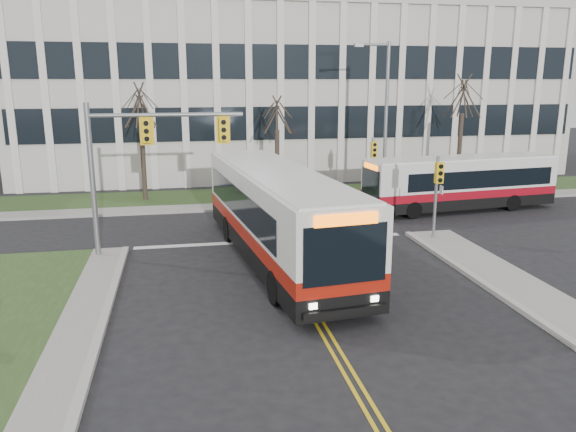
# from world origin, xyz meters

# --- Properties ---
(ground) EXTENTS (120.00, 120.00, 0.00)m
(ground) POSITION_xyz_m (0.00, 0.00, 0.00)
(ground) COLOR black
(ground) RESTS_ON ground
(sidewalk_cross) EXTENTS (44.00, 1.60, 0.14)m
(sidewalk_cross) POSITION_xyz_m (5.00, 15.20, 0.07)
(sidewalk_cross) COLOR #9E9B93
(sidewalk_cross) RESTS_ON ground
(building_lawn) EXTENTS (44.00, 5.00, 0.12)m
(building_lawn) POSITION_xyz_m (5.00, 18.00, 0.06)
(building_lawn) COLOR #2E4E21
(building_lawn) RESTS_ON ground
(office_building) EXTENTS (40.00, 16.00, 12.00)m
(office_building) POSITION_xyz_m (5.00, 30.00, 6.00)
(office_building) COLOR #BCB6AD
(office_building) RESTS_ON ground
(mast_arm_signal) EXTENTS (6.11, 0.38, 6.20)m
(mast_arm_signal) POSITION_xyz_m (-5.62, 7.16, 4.26)
(mast_arm_signal) COLOR slate
(mast_arm_signal) RESTS_ON ground
(signal_pole_near) EXTENTS (0.34, 0.39, 3.80)m
(signal_pole_near) POSITION_xyz_m (7.20, 6.90, 2.50)
(signal_pole_near) COLOR slate
(signal_pole_near) RESTS_ON ground
(signal_pole_far) EXTENTS (0.34, 0.39, 3.80)m
(signal_pole_far) POSITION_xyz_m (7.20, 15.40, 2.50)
(signal_pole_far) COLOR slate
(signal_pole_far) RESTS_ON ground
(streetlight) EXTENTS (2.15, 0.25, 9.20)m
(streetlight) POSITION_xyz_m (8.03, 16.20, 5.19)
(streetlight) COLOR slate
(streetlight) RESTS_ON ground
(directory_sign) EXTENTS (1.50, 0.12, 2.00)m
(directory_sign) POSITION_xyz_m (2.50, 17.50, 1.17)
(directory_sign) COLOR slate
(directory_sign) RESTS_ON ground
(tree_left) EXTENTS (1.80, 1.80, 7.70)m
(tree_left) POSITION_xyz_m (-6.00, 18.00, 5.51)
(tree_left) COLOR #42352B
(tree_left) RESTS_ON ground
(tree_mid) EXTENTS (1.80, 1.80, 6.82)m
(tree_mid) POSITION_xyz_m (2.00, 18.20, 4.88)
(tree_mid) COLOR #42352B
(tree_mid) RESTS_ON ground
(tree_right) EXTENTS (1.80, 1.80, 8.25)m
(tree_right) POSITION_xyz_m (14.00, 18.00, 5.91)
(tree_right) COLOR #42352B
(tree_right) RESTS_ON ground
(bus_main) EXTENTS (4.38, 13.63, 3.57)m
(bus_main) POSITION_xyz_m (-0.18, 5.36, 1.79)
(bus_main) COLOR silver
(bus_main) RESTS_ON ground
(bus_cross) EXTENTS (11.02, 3.52, 2.89)m
(bus_cross) POSITION_xyz_m (11.21, 12.37, 1.44)
(bus_cross) COLOR silver
(bus_cross) RESTS_ON ground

